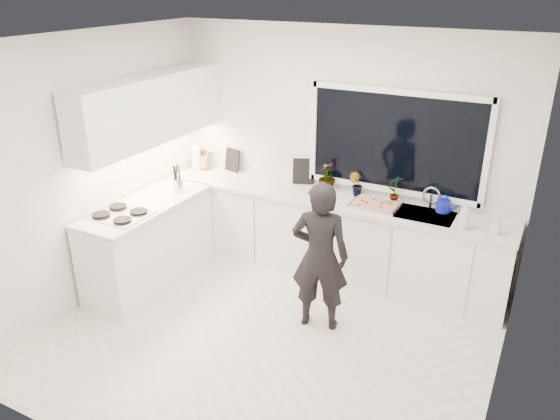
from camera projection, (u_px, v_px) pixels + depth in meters
The scene contains 25 objects.
floor at pixel (267, 338), 5.18m from camera, with size 4.00×3.50×0.02m, color beige.
wall_back at pixel (342, 152), 6.07m from camera, with size 4.00×0.02×2.70m, color white.
wall_left at pixel (91, 170), 5.49m from camera, with size 0.02×3.50×2.70m, color white.
wall_right at pixel (518, 259), 3.78m from camera, with size 0.02×3.50×2.70m, color white.
ceiling at pixel (263, 40), 4.10m from camera, with size 4.00×3.50×0.02m, color white.
window at pixel (395, 142), 5.71m from camera, with size 1.80×0.02×1.00m, color black.
base_cabinets_back at pixel (328, 236), 6.18m from camera, with size 3.92×0.58×0.88m, color white.
base_cabinets_left at pixel (149, 244), 6.00m from camera, with size 0.58×1.60×0.88m, color white.
countertop_back at pixel (329, 199), 5.99m from camera, with size 3.94×0.62×0.04m, color silver.
countertop_left at pixel (145, 205), 5.81m from camera, with size 0.62×1.60×0.04m, color silver.
upper_cabinets at pixel (149, 109), 5.77m from camera, with size 0.34×2.10×0.70m, color white.
sink at pixel (425, 219), 5.56m from camera, with size 0.58×0.42×0.14m, color silver.
faucet at pixel (431, 198), 5.66m from camera, with size 0.03×0.03×0.22m, color silver.
stovetop at pixel (120, 214), 5.52m from camera, with size 0.56×0.48×0.03m, color black.
person at pixel (320, 257), 5.09m from camera, with size 0.54×0.36×1.49m, color black.
pizza_tray at pixel (375, 205), 5.73m from camera, with size 0.49×0.36×0.03m, color silver.
pizza at pixel (375, 204), 5.73m from camera, with size 0.45×0.32×0.01m, color #CE441B.
watering_can at pixel (443, 206), 5.59m from camera, with size 0.14×0.14×0.13m, color #1219AD.
paper_towel_roll at pixel (196, 159), 6.80m from camera, with size 0.11×0.11×0.26m, color white.
knife_block at pixel (205, 161), 6.80m from camera, with size 0.13×0.10×0.22m, color #9F7C4A.
utensil_crock at pixel (178, 185), 6.10m from camera, with size 0.13×0.13×0.16m, color #B2B2B6.
picture_frame_large at pixel (232, 160), 6.73m from camera, with size 0.22×0.02×0.28m, color black.
picture_frame_small at pixel (304, 171), 6.31m from camera, with size 0.25×0.02×0.30m, color black.
herb_plants at pixel (350, 181), 5.98m from camera, with size 0.98×0.20×0.34m.
soap_bottles at pixel (474, 218), 5.16m from camera, with size 0.40×0.14×0.28m.
Camera 1 is at (2.09, -3.72, 3.17)m, focal length 35.00 mm.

